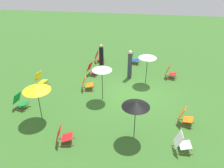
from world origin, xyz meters
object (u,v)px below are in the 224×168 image
deckchair_0 (92,69)px  deckchair_4 (182,143)px  deckchair_5 (20,101)px  deckchair_7 (41,79)px  umbrella_0 (136,104)px  deckchair_3 (63,135)px  umbrella_3 (36,88)px  deckchair_6 (134,59)px  person_0 (101,57)px  umbrella_2 (102,68)px  deckchair_2 (185,117)px  deckchair_9 (170,72)px  deckchair_1 (99,57)px  umbrella_1 (148,56)px  deckchair_8 (87,84)px  person_1 (130,65)px

deckchair_0 → deckchair_4: (-5.93, -4.92, 0.00)m
deckchair_4 → deckchair_5: bearing=71.6°
deckchair_7 → umbrella_0: bearing=-105.4°
deckchair_0 → umbrella_0: umbrella_0 is taller
deckchair_3 → deckchair_5: 3.60m
deckchair_4 → umbrella_3: umbrella_3 is taller
deckchair_0 → deckchair_6: (2.13, -2.54, 0.00)m
deckchair_4 → person_0: size_ratio=0.49×
person_0 → umbrella_2: bearing=-56.9°
deckchair_2 → umbrella_3: 6.73m
umbrella_3 → person_0: (5.89, -1.75, -0.86)m
deckchair_6 → deckchair_9: size_ratio=0.98×
umbrella_3 → deckchair_4: bearing=-99.8°
deckchair_9 → deckchair_7: bearing=118.7°
deckchair_1 → deckchair_6: (0.07, -2.50, 0.00)m
deckchair_9 → umbrella_1: size_ratio=0.46×
deckchair_0 → deckchair_8: same height
deckchair_5 → umbrella_1: (3.53, -6.19, 1.37)m
deckchair_2 → deckchair_3: (-1.98, 5.04, 0.00)m
deckchair_1 → deckchair_3: (-8.26, -0.18, 0.00)m
deckchair_1 → deckchair_5: size_ratio=1.02×
deckchair_7 → umbrella_3: size_ratio=0.49×
umbrella_2 → deckchair_2: bearing=-110.0°
deckchair_4 → umbrella_1: 5.69m
deckchair_2 → deckchair_5: bearing=106.9°
deckchair_7 → person_1: (1.67, -5.12, 0.52)m
deckchair_1 → deckchair_6: size_ratio=1.03×
deckchair_3 → deckchair_7: same height
deckchair_5 → deckchair_6: bearing=-28.3°
deckchair_9 → deckchair_3: bearing=157.7°
deckchair_1 → deckchair_3: same height
deckchair_5 → deckchair_7: 2.37m
deckchair_3 → deckchair_7: size_ratio=0.98×
umbrella_2 → umbrella_1: bearing=-46.6°
deckchair_4 → deckchair_8: 6.29m
deckchair_1 → umbrella_2: (-4.80, -1.16, 1.47)m
deckchair_4 → deckchair_1: bearing=26.2°
umbrella_2 → person_1: size_ratio=1.08×
deckchair_4 → umbrella_0: bearing=70.9°
umbrella_2 → deckchair_1: bearing=13.6°
person_0 → umbrella_1: bearing=-7.1°
deckchair_8 → person_0: 2.96m
deckchair_2 → deckchair_0: bearing=68.7°
umbrella_1 → umbrella_3: umbrella_1 is taller
deckchair_6 → umbrella_0: bearing=-174.8°
deckchair_3 → deckchair_8: size_ratio=1.01×
umbrella_2 → person_0: bearing=11.5°
deckchair_7 → person_1: size_ratio=0.48×
deckchair_1 → umbrella_1: bearing=-143.0°
deckchair_7 → umbrella_2: (-0.97, -3.90, 1.47)m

